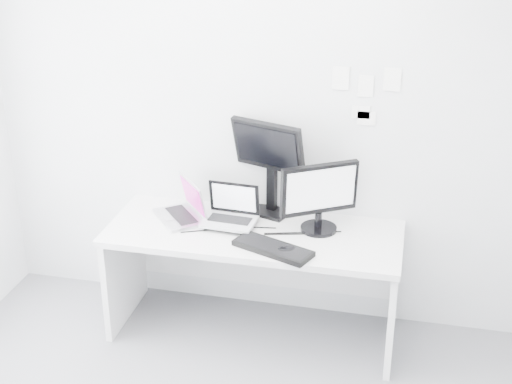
% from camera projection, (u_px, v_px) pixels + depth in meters
% --- Properties ---
extents(back_wall, '(3.60, 0.00, 3.60)m').
position_uv_depth(back_wall, '(266.00, 116.00, 4.47)').
color(back_wall, silver).
rests_on(back_wall, ground).
extents(desk, '(1.80, 0.70, 0.73)m').
position_uv_depth(desk, '(254.00, 282.00, 4.55)').
color(desk, silver).
rests_on(desk, ground).
extents(macbook, '(0.42, 0.43, 0.26)m').
position_uv_depth(macbook, '(179.00, 200.00, 4.51)').
color(macbook, '#B0B0B4').
rests_on(macbook, desk).
extents(speaker, '(0.10, 0.10, 0.16)m').
position_uv_depth(speaker, '(239.00, 205.00, 4.55)').
color(speaker, black).
rests_on(speaker, desk).
extents(dell_laptop, '(0.34, 0.27, 0.27)m').
position_uv_depth(dell_laptop, '(229.00, 207.00, 4.40)').
color(dell_laptop, '#B3B5BB').
rests_on(dell_laptop, desk).
extents(rear_monitor, '(0.51, 0.32, 0.65)m').
position_uv_depth(rear_monitor, '(270.00, 167.00, 4.50)').
color(rear_monitor, black).
rests_on(rear_monitor, desk).
extents(samsung_monitor, '(0.53, 0.45, 0.44)m').
position_uv_depth(samsung_monitor, '(320.00, 197.00, 4.33)').
color(samsung_monitor, black).
rests_on(samsung_monitor, desk).
extents(keyboard, '(0.50, 0.33, 0.03)m').
position_uv_depth(keyboard, '(273.00, 248.00, 4.17)').
color(keyboard, black).
rests_on(keyboard, desk).
extents(mouse, '(0.15, 0.12, 0.04)m').
position_uv_depth(mouse, '(286.00, 250.00, 4.14)').
color(mouse, black).
rests_on(mouse, desk).
extents(wall_note_0, '(0.10, 0.00, 0.14)m').
position_uv_depth(wall_note_0, '(341.00, 78.00, 4.26)').
color(wall_note_0, white).
rests_on(wall_note_0, back_wall).
extents(wall_note_1, '(0.09, 0.00, 0.13)m').
position_uv_depth(wall_note_1, '(366.00, 86.00, 4.25)').
color(wall_note_1, white).
rests_on(wall_note_1, back_wall).
extents(wall_note_2, '(0.10, 0.00, 0.14)m').
position_uv_depth(wall_note_2, '(392.00, 79.00, 4.20)').
color(wall_note_2, white).
rests_on(wall_note_2, back_wall).
extents(wall_note_3, '(0.11, 0.00, 0.08)m').
position_uv_depth(wall_note_3, '(361.00, 112.00, 4.32)').
color(wall_note_3, white).
rests_on(wall_note_3, back_wall).
extents(wall_note_4, '(0.11, 0.00, 0.08)m').
position_uv_depth(wall_note_4, '(366.00, 118.00, 4.32)').
color(wall_note_4, white).
rests_on(wall_note_4, back_wall).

